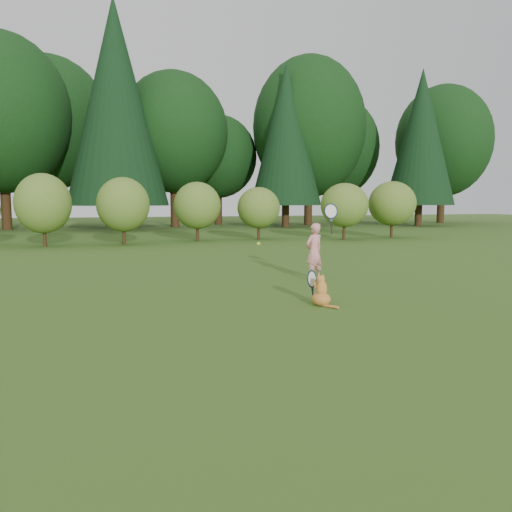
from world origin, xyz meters
name	(u,v)px	position (x,y,z in m)	size (l,w,h in m)	color
ground	(258,300)	(0.00, 0.00, 0.00)	(100.00, 100.00, 0.00)	#2A5217
shrub_row	(169,210)	(0.00, 13.00, 1.40)	(28.00, 3.00, 2.80)	olive
woodland_backdrop	(147,105)	(0.00, 23.00, 7.50)	(48.00, 10.00, 15.00)	black
child	(315,250)	(1.88, 1.84, 0.67)	(0.76, 0.53, 1.90)	pink
cat	(321,289)	(0.89, -0.71, 0.27)	(0.36, 0.70, 0.73)	#C16825
tennis_ball	(258,244)	(0.37, 1.19, 0.90)	(0.07, 0.07, 0.07)	#CCDC19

